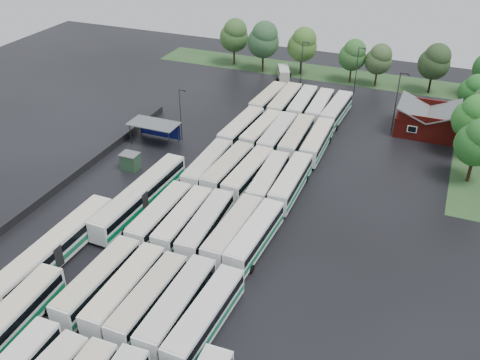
% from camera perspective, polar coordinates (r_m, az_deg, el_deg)
% --- Properties ---
extents(ground, '(160.00, 160.00, 0.00)m').
position_cam_1_polar(ground, '(66.97, -5.51, -6.42)').
color(ground, black).
rests_on(ground, ground).
extents(brick_building, '(10.07, 8.60, 5.39)m').
position_cam_1_polar(brick_building, '(97.32, 19.31, 5.82)').
color(brick_building, '#66110D').
rests_on(brick_building, ground).
extents(wash_shed, '(8.20, 4.20, 3.58)m').
position_cam_1_polar(wash_shed, '(89.27, -9.05, 5.77)').
color(wash_shed, '#2D2D30').
rests_on(wash_shed, ground).
extents(utility_hut, '(2.70, 2.20, 2.62)m').
position_cam_1_polar(utility_hut, '(82.53, -11.62, 1.97)').
color(utility_hut, '#244329').
rests_on(utility_hut, ground).
extents(grass_strip_north, '(80.00, 10.00, 0.01)m').
position_cam_1_polar(grass_strip_north, '(120.86, 9.70, 11.04)').
color(grass_strip_north, '#25441F').
rests_on(grass_strip_north, ground).
extents(west_fence, '(0.10, 50.00, 1.20)m').
position_cam_1_polar(west_fence, '(82.99, -16.75, 0.83)').
color(west_fence, '#2D2D30').
rests_on(west_fence, ground).
extents(bus_r1c0, '(2.91, 12.60, 3.50)m').
position_cam_1_polar(bus_r1c0, '(59.98, -14.89, -10.39)').
color(bus_r1c0, white).
rests_on(bus_r1c0, ground).
extents(bus_r1c1, '(2.71, 12.52, 3.48)m').
position_cam_1_polar(bus_r1c1, '(58.33, -12.16, -11.37)').
color(bus_r1c1, white).
rests_on(bus_r1c1, ground).
extents(bus_r1c2, '(2.77, 12.27, 3.40)m').
position_cam_1_polar(bus_r1c2, '(56.92, -9.71, -12.40)').
color(bus_r1c2, white).
rests_on(bus_r1c2, ground).
extents(bus_r1c3, '(2.76, 12.85, 3.58)m').
position_cam_1_polar(bus_r1c3, '(55.64, -6.67, -13.20)').
color(bus_r1c3, white).
rests_on(bus_r1c3, ground).
extents(bus_r1c4, '(3.20, 12.88, 3.56)m').
position_cam_1_polar(bus_r1c4, '(54.30, -3.72, -14.41)').
color(bus_r1c4, white).
rests_on(bus_r1c4, ground).
extents(bus_r2c0, '(2.71, 12.47, 3.47)m').
position_cam_1_polar(bus_r2c0, '(68.45, -8.50, -3.74)').
color(bus_r2c0, white).
rests_on(bus_r2c0, ground).
extents(bus_r2c1, '(2.78, 12.23, 3.39)m').
position_cam_1_polar(bus_r2c1, '(67.30, -6.07, -4.27)').
color(bus_r2c1, white).
rests_on(bus_r2c1, ground).
extents(bus_r2c2, '(3.19, 12.65, 3.49)m').
position_cam_1_polar(bus_r2c2, '(66.07, -3.65, -4.84)').
color(bus_r2c2, white).
rests_on(bus_r2c2, ground).
extents(bus_r2c3, '(2.99, 12.63, 3.50)m').
position_cam_1_polar(bus_r2c3, '(64.99, -0.76, -5.46)').
color(bus_r2c3, white).
rests_on(bus_r2c3, ground).
extents(bus_r2c4, '(3.15, 12.67, 3.50)m').
position_cam_1_polar(bus_r2c4, '(64.15, 1.61, -6.03)').
color(bus_r2c4, white).
rests_on(bus_r2c4, ground).
extents(bus_r3c0, '(2.79, 12.52, 3.48)m').
position_cam_1_polar(bus_r3c0, '(78.56, -3.48, 1.52)').
color(bus_r3c0, white).
rests_on(bus_r3c0, ground).
extents(bus_r3c1, '(3.20, 12.61, 3.48)m').
position_cam_1_polar(bus_r3c1, '(77.65, -1.33, 1.19)').
color(bus_r3c1, white).
rests_on(bus_r3c1, ground).
extents(bus_r3c2, '(3.20, 12.68, 3.50)m').
position_cam_1_polar(bus_r3c2, '(76.36, 0.88, 0.65)').
color(bus_r3c2, white).
rests_on(bus_r3c2, ground).
extents(bus_r3c3, '(3.13, 12.53, 3.46)m').
position_cam_1_polar(bus_r3c3, '(75.11, 3.04, 0.02)').
color(bus_r3c3, white).
rests_on(bus_r3c3, ground).
extents(bus_r3c4, '(2.86, 12.81, 3.56)m').
position_cam_1_polar(bus_r3c4, '(74.69, 5.45, -0.23)').
color(bus_r3c4, white).
rests_on(bus_r3c4, ground).
extents(bus_r4c0, '(3.31, 12.91, 3.56)m').
position_cam_1_polar(bus_r4c0, '(89.40, 0.14, 5.48)').
color(bus_r4c0, white).
rests_on(bus_r4c0, ground).
extents(bus_r4c1, '(3.16, 12.24, 3.38)m').
position_cam_1_polar(bus_r4c1, '(88.83, 2.28, 5.21)').
color(bus_r4c1, white).
rests_on(bus_r4c1, ground).
extents(bus_r4c2, '(2.74, 12.75, 3.55)m').
position_cam_1_polar(bus_r4c2, '(87.37, 4.02, 4.76)').
color(bus_r4c2, white).
rests_on(bus_r4c2, ground).
extents(bus_r4c3, '(3.10, 12.86, 3.56)m').
position_cam_1_polar(bus_r4c3, '(86.77, 6.04, 4.46)').
color(bus_r4c3, white).
rests_on(bus_r4c3, ground).
extents(bus_r4c4, '(2.96, 12.57, 3.48)m').
position_cam_1_polar(bus_r4c4, '(86.20, 8.23, 4.08)').
color(bus_r4c4, white).
rests_on(bus_r4c4, ground).
extents(bus_r5c0, '(3.23, 12.43, 3.43)m').
position_cam_1_polar(bus_r5c0, '(101.10, 3.02, 8.54)').
color(bus_r5c0, white).
rests_on(bus_r5c0, ground).
extents(bus_r5c1, '(2.86, 12.90, 3.58)m').
position_cam_1_polar(bus_r5c1, '(100.09, 4.81, 8.28)').
color(bus_r5c1, white).
rests_on(bus_r5c1, ground).
extents(bus_r5c2, '(3.13, 12.69, 3.51)m').
position_cam_1_polar(bus_r5c2, '(99.44, 6.66, 8.00)').
color(bus_r5c2, white).
rests_on(bus_r5c2, ground).
extents(bus_r5c3, '(2.96, 12.31, 3.41)m').
position_cam_1_polar(bus_r5c3, '(98.77, 8.48, 7.66)').
color(bus_r5c3, white).
rests_on(bus_r5c3, ground).
extents(bus_r5c4, '(3.12, 12.59, 3.48)m').
position_cam_1_polar(bus_r5c4, '(97.91, 10.23, 7.31)').
color(bus_r5c4, white).
rests_on(bus_r5c4, ground).
extents(artic_bus_west_b, '(3.36, 19.26, 3.56)m').
position_cam_1_polar(artic_bus_west_b, '(72.61, -10.56, -1.66)').
color(artic_bus_west_b, white).
rests_on(artic_bus_west_b, ground).
extents(artic_bus_west_c, '(2.95, 19.34, 3.58)m').
position_cam_1_polar(artic_bus_west_c, '(65.68, -19.16, -6.98)').
color(artic_bus_west_c, white).
rests_on(artic_bus_west_c, ground).
extents(minibus, '(4.11, 6.05, 2.48)m').
position_cam_1_polar(minibus, '(116.46, 4.68, 11.32)').
color(minibus, silver).
rests_on(minibus, ground).
extents(tree_north_0, '(6.40, 6.40, 10.61)m').
position_cam_1_polar(tree_north_0, '(123.32, -0.59, 15.21)').
color(tree_north_0, '#372A1C').
rests_on(tree_north_0, ground).
extents(tree_north_1, '(6.82, 6.82, 11.29)m').
position_cam_1_polar(tree_north_1, '(118.65, 2.55, 14.76)').
color(tree_north_1, '#322112').
rests_on(tree_north_1, ground).
extents(tree_north_2, '(6.31, 6.31, 10.45)m').
position_cam_1_polar(tree_north_2, '(117.91, 6.72, 14.20)').
color(tree_north_2, black).
rests_on(tree_north_2, ground).
extents(tree_north_3, '(5.63, 5.63, 9.33)m').
position_cam_1_polar(tree_north_3, '(115.05, 11.97, 12.94)').
color(tree_north_3, '#372A1B').
rests_on(tree_north_3, ground).
extents(tree_north_4, '(5.44, 5.44, 9.01)m').
position_cam_1_polar(tree_north_4, '(114.30, 14.62, 12.39)').
color(tree_north_4, '#322112').
rests_on(tree_north_4, ground).
extents(tree_north_5, '(6.18, 6.18, 10.24)m').
position_cam_1_polar(tree_north_5, '(113.54, 20.10, 11.81)').
color(tree_north_5, black).
rests_on(tree_north_5, ground).
extents(tree_east_0, '(6.18, 6.18, 10.23)m').
position_cam_1_polar(tree_east_0, '(82.17, 24.12, 3.76)').
color(tree_east_0, black).
rests_on(tree_east_0, ground).
extents(tree_east_1, '(6.26, 6.26, 10.37)m').
position_cam_1_polar(tree_east_1, '(89.83, 23.72, 6.19)').
color(tree_east_1, black).
rests_on(tree_east_1, ground).
extents(tree_east_3, '(5.18, 5.18, 8.59)m').
position_cam_1_polar(tree_east_3, '(104.01, 23.72, 8.74)').
color(tree_east_3, '#372B1E').
rests_on(tree_east_3, ground).
extents(lamp_post_ne, '(1.65, 0.32, 10.73)m').
position_cam_1_polar(lamp_post_ne, '(94.11, 16.46, 8.38)').
color(lamp_post_ne, '#2D2D30').
rests_on(lamp_post_ne, ground).
extents(lamp_post_nw, '(1.39, 0.27, 9.05)m').
position_cam_1_polar(lamp_post_nw, '(88.40, -6.31, 7.33)').
color(lamp_post_nw, '#2D2D30').
rests_on(lamp_post_nw, ground).
extents(lamp_post_back_w, '(1.53, 0.30, 9.96)m').
position_cam_1_polar(lamp_post_back_w, '(109.60, 6.67, 12.37)').
color(lamp_post_back_w, '#2D2D30').
rests_on(lamp_post_back_w, ground).
extents(lamp_post_back_e, '(1.47, 0.29, 9.56)m').
position_cam_1_polar(lamp_post_back_e, '(109.07, 12.41, 11.64)').
color(lamp_post_back_e, '#2D2D30').
rests_on(lamp_post_back_e, ground).
extents(puddle_0, '(3.70, 3.70, 0.01)m').
position_cam_1_polar(puddle_0, '(55.69, -16.31, -17.45)').
color(puddle_0, black).
rests_on(puddle_0, ground).
extents(puddle_2, '(7.51, 7.51, 0.01)m').
position_cam_1_polar(puddle_2, '(73.64, -10.95, -3.03)').
color(puddle_2, black).
rests_on(puddle_2, ground).
extents(puddle_3, '(3.87, 3.87, 0.01)m').
position_cam_1_polar(puddle_3, '(64.94, -1.99, -7.65)').
color(puddle_3, black).
rests_on(puddle_3, ground).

